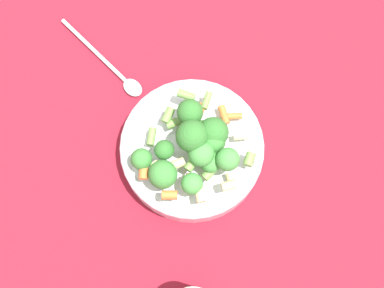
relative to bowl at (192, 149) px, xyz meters
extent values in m
plane|color=maroon|center=(0.00, 0.00, -0.03)|extent=(3.00, 3.00, 0.00)
cylinder|color=silver|center=(0.00, 0.00, -0.01)|extent=(0.22, 0.22, 0.04)
torus|color=silver|center=(0.00, 0.00, 0.02)|extent=(0.22, 0.22, 0.01)
cylinder|color=#8CB766|center=(-0.04, 0.01, 0.03)|extent=(0.01, 0.01, 0.01)
sphere|color=#479342|center=(-0.04, 0.01, 0.05)|extent=(0.03, 0.03, 0.03)
cylinder|color=#8CB766|center=(-0.06, 0.00, 0.05)|extent=(0.01, 0.01, 0.01)
sphere|color=#479342|center=(-0.06, 0.00, 0.07)|extent=(0.03, 0.03, 0.03)
cylinder|color=#8CB766|center=(-0.02, 0.01, 0.04)|extent=(0.01, 0.01, 0.02)
sphere|color=#479342|center=(-0.02, 0.01, 0.06)|extent=(0.04, 0.04, 0.04)
cylinder|color=#8CB766|center=(-0.01, -0.02, 0.03)|extent=(0.01, 0.01, 0.02)
sphere|color=#3D8438|center=(-0.01, -0.02, 0.06)|extent=(0.03, 0.03, 0.03)
cylinder|color=#8CB766|center=(0.00, 0.00, 0.04)|extent=(0.02, 0.02, 0.02)
sphere|color=#33722D|center=(0.00, 0.00, 0.07)|extent=(0.05, 0.05, 0.05)
cylinder|color=#8CB766|center=(-0.02, -0.02, 0.04)|extent=(0.02, 0.02, 0.02)
sphere|color=#33722D|center=(-0.02, -0.02, 0.06)|extent=(0.05, 0.05, 0.05)
cylinder|color=#8CB766|center=(-0.03, -0.01, 0.04)|extent=(0.01, 0.01, 0.02)
sphere|color=#3D8438|center=(-0.03, -0.01, 0.06)|extent=(0.04, 0.04, 0.04)
cylinder|color=#8CB766|center=(-0.03, -0.01, 0.03)|extent=(0.01, 0.01, 0.01)
sphere|color=#479342|center=(-0.03, -0.01, 0.06)|extent=(0.03, 0.03, 0.03)
cylinder|color=#8CB766|center=(0.02, -0.03, 0.04)|extent=(0.01, 0.01, 0.02)
sphere|color=#33722D|center=(0.02, -0.03, 0.07)|extent=(0.04, 0.04, 0.04)
cylinder|color=#8CB766|center=(0.05, 0.06, 0.03)|extent=(0.01, 0.01, 0.01)
sphere|color=#3D8438|center=(0.05, 0.06, 0.05)|extent=(0.03, 0.03, 0.03)
cylinder|color=#8CB766|center=(0.03, 0.03, 0.04)|extent=(0.01, 0.01, 0.01)
sphere|color=#33722D|center=(0.03, 0.03, 0.06)|extent=(0.03, 0.03, 0.03)
cylinder|color=#8CB766|center=(-0.03, 0.05, 0.03)|extent=(0.01, 0.01, 0.01)
sphere|color=#479342|center=(-0.03, 0.05, 0.05)|extent=(0.03, 0.03, 0.03)
cylinder|color=#8CB766|center=(0.01, 0.07, 0.03)|extent=(0.01, 0.01, 0.01)
sphere|color=#3D8438|center=(0.01, 0.07, 0.06)|extent=(0.04, 0.04, 0.04)
cylinder|color=#8CB766|center=(-0.03, -0.02, 0.04)|extent=(0.01, 0.01, 0.01)
sphere|color=#3D8438|center=(-0.03, -0.02, 0.06)|extent=(0.03, 0.03, 0.03)
cylinder|color=orange|center=(0.02, -0.05, 0.04)|extent=(0.02, 0.02, 0.01)
cylinder|color=beige|center=(-0.06, -0.05, 0.03)|extent=(0.02, 0.02, 0.01)
cylinder|color=orange|center=(0.04, 0.07, 0.05)|extent=(0.03, 0.03, 0.01)
cylinder|color=beige|center=(0.00, 0.04, 0.04)|extent=(0.02, 0.02, 0.01)
cylinder|color=#729E4C|center=(-0.01, 0.01, 0.04)|extent=(0.01, 0.03, 0.01)
cylinder|color=#729E4C|center=(0.04, -0.05, 0.05)|extent=(0.03, 0.02, 0.01)
cylinder|color=beige|center=(-0.05, 0.06, 0.05)|extent=(0.03, 0.03, 0.01)
cylinder|color=beige|center=(-0.08, 0.01, 0.03)|extent=(0.02, 0.02, 0.01)
cylinder|color=#729E4C|center=(-0.05, 0.03, 0.04)|extent=(0.02, 0.02, 0.01)
cylinder|color=orange|center=(-0.02, 0.09, 0.05)|extent=(0.03, 0.02, 0.01)
cylinder|color=#729E4C|center=(0.00, 0.00, 0.03)|extent=(0.03, 0.03, 0.01)
cylinder|color=beige|center=(0.02, 0.06, 0.05)|extent=(0.03, 0.02, 0.01)
cylinder|color=#729E4C|center=(-0.02, 0.03, 0.05)|extent=(0.01, 0.02, 0.01)
cylinder|color=#729E4C|center=(0.02, -0.07, 0.04)|extent=(0.02, 0.03, 0.01)
cylinder|color=orange|center=(-0.02, -0.06, 0.03)|extent=(0.03, 0.03, 0.01)
cylinder|color=orange|center=(-0.03, -0.07, 0.03)|extent=(0.03, 0.02, 0.01)
cylinder|color=#729E4C|center=(0.05, -0.02, 0.04)|extent=(0.02, 0.03, 0.01)
cylinder|color=#729E4C|center=(0.06, 0.02, 0.03)|extent=(0.02, 0.03, 0.01)
cylinder|color=#729E4C|center=(-0.08, -0.02, 0.04)|extent=(0.02, 0.02, 0.01)
cylinder|color=orange|center=(-0.03, 0.05, 0.04)|extent=(0.02, 0.02, 0.01)
cylinder|color=beige|center=(-0.08, 0.03, 0.05)|extent=(0.02, 0.02, 0.01)
cylinder|color=#729E4C|center=(0.04, -0.01, 0.03)|extent=(0.02, 0.03, 0.01)
cylinder|color=silver|center=(0.24, -0.06, -0.02)|extent=(0.15, 0.04, 0.01)
ellipsoid|color=silver|center=(0.14, -0.04, -0.02)|extent=(0.04, 0.03, 0.01)
camera|label=1|loc=(-0.11, 0.18, 0.80)|focal=50.00mm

